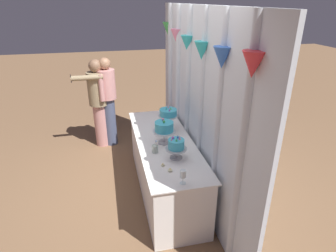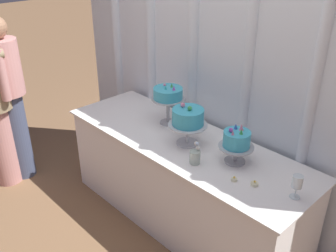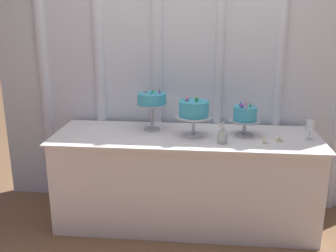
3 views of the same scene
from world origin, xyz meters
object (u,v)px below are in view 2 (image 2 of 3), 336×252
wine_glass (297,182)px  tealight_far_left (234,179)px  guest_man_pink_jacket (9,94)px  cake_display_rightmost (237,141)px  tealight_near_left (254,184)px  flower_vase (195,156)px  cake_display_leftmost (168,95)px  cake_table (182,181)px  cake_display_center (188,119)px

wine_glass → tealight_far_left: (-0.36, -0.13, -0.10)m
wine_glass → guest_man_pink_jacket: bearing=-165.5°
cake_display_rightmost → tealight_near_left: 0.33m
wine_glass → flower_vase: 0.70m
cake_display_leftmost → flower_vase: 0.67m
cake_table → guest_man_pink_jacket: guest_man_pink_jacket is taller
cake_display_rightmost → guest_man_pink_jacket: guest_man_pink_jacket is taller
cake_display_leftmost → tealight_near_left: 1.06m
cake_display_center → cake_display_rightmost: cake_display_center is taller
cake_table → cake_display_leftmost: size_ratio=6.09×
flower_vase → cake_display_rightmost: bearing=49.3°
tealight_far_left → guest_man_pink_jacket: bearing=-166.4°
cake_display_rightmost → flower_vase: 0.30m
cake_display_rightmost → tealight_far_left: size_ratio=6.93×
cake_table → guest_man_pink_jacket: size_ratio=1.35×
cake_display_center → cake_display_rightmost: size_ratio=1.13×
tealight_near_left → guest_man_pink_jacket: size_ratio=0.03×
cake_display_center → tealight_far_left: 0.59m
cake_display_leftmost → tealight_near_left: (1.01, -0.21, -0.24)m
cake_table → tealight_far_left: tealight_far_left is taller
cake_display_leftmost → cake_display_rightmost: cake_display_leftmost is taller
cake_display_leftmost → tealight_far_left: size_ratio=8.63×
cake_table → cake_display_leftmost: cake_display_leftmost is taller
cake_display_rightmost → tealight_far_left: cake_display_rightmost is taller
cake_display_leftmost → cake_display_center: 0.38m
tealight_far_left → guest_man_pink_jacket: size_ratio=0.03×
wine_glass → cake_table: bearing=179.1°
cake_display_center → guest_man_pink_jacket: guest_man_pink_jacket is taller
cake_table → cake_display_leftmost: (-0.29, 0.12, 0.64)m
cake_display_center → flower_vase: (0.22, -0.16, -0.15)m
cake_display_rightmost → guest_man_pink_jacket: size_ratio=0.18×
cake_display_rightmost → tealight_near_left: bearing=-27.1°
cake_display_center → tealight_near_left: 0.70m
cake_display_leftmost → flower_vase: bearing=-26.8°
cake_display_leftmost → tealight_far_left: 0.96m
cake_display_leftmost → tealight_far_left: bearing=-16.5°
cake_table → wine_glass: bearing=-0.9°
flower_vase → tealight_far_left: (0.32, 0.03, -0.05)m
cake_display_leftmost → wine_glass: bearing=-6.1°
tealight_far_left → tealight_near_left: size_ratio=0.81×
cake_display_rightmost → tealight_far_left: 0.28m
flower_vase → guest_man_pink_jacket: guest_man_pink_jacket is taller
cake_display_center → guest_man_pink_jacket: 1.77m
cake_display_center → cake_display_rightmost: (0.41, 0.05, -0.04)m
cake_display_rightmost → cake_display_center: bearing=-172.3°
cake_display_rightmost → wine_glass: cake_display_rightmost is taller
cake_table → guest_man_pink_jacket: 1.79m
cake_table → cake_display_center: cake_display_center is taller
cake_display_center → flower_vase: bearing=-35.0°
cake_display_rightmost → tealight_far_left: (0.14, -0.19, -0.16)m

